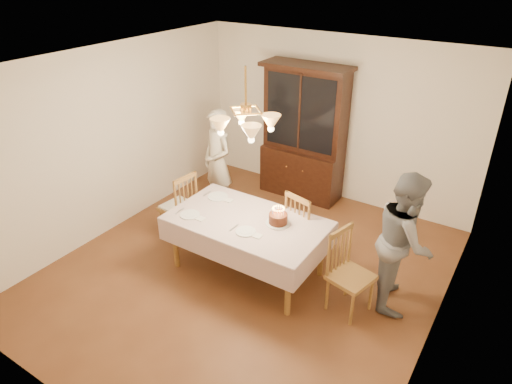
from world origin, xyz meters
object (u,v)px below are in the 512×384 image
Objects in this scene: dining_table at (247,225)px; birthday_cake at (278,219)px; china_hutch at (304,135)px; chair_far_side at (305,230)px; elderly_woman at (218,162)px.

birthday_cake is at bearing 19.34° from dining_table.
china_hutch is 1.95m from chair_far_side.
china_hutch is at bearing 119.03° from chair_far_side.
chair_far_side is 0.64m from birthday_cake.
elderly_woman is at bearing 139.25° from dining_table.
elderly_woman is 5.39× the size of birthday_cake.
birthday_cake is at bearing -69.89° from china_hutch.
china_hutch is (-0.42, 2.25, 0.36)m from dining_table.
china_hutch is at bearing 74.71° from elderly_woman.
chair_far_side is at bearing 76.31° from birthday_cake.
dining_table is at bearing -127.49° from chair_far_side.
dining_table is at bearing -160.66° from birthday_cake.
dining_table is 0.41m from birthday_cake.
elderly_woman is (-0.84, -1.17, -0.23)m from china_hutch.
elderly_woman is at bearing -125.80° from china_hutch.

